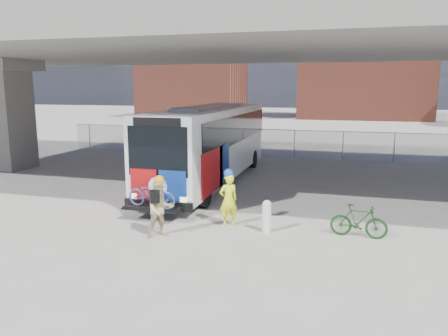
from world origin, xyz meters
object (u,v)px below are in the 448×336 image
at_px(cyclist_hivis, 228,198).
at_px(cyclist_tan, 160,208).
at_px(bus, 211,139).
at_px(bollard, 267,215).
at_px(bike_parked, 359,221).

xyz_separation_m(cyclist_hivis, cyclist_tan, (-1.71, -1.64, -0.01)).
xyz_separation_m(bus, cyclist_tan, (0.93, -7.95, -1.20)).
distance_m(bus, bollard, 7.90).
xyz_separation_m(bus, cyclist_hivis, (2.64, -6.32, -1.18)).
bearing_deg(bollard, bus, 120.97).
bearing_deg(cyclist_tan, bike_parked, -24.64).
distance_m(bus, cyclist_tan, 8.10).
height_order(bollard, cyclist_tan, cyclist_tan).
bearing_deg(cyclist_hivis, cyclist_tan, 4.64).
bearing_deg(cyclist_tan, bollard, -17.02).
height_order(bollard, cyclist_hivis, cyclist_hivis).
height_order(bus, bollard, bus).
relative_size(cyclist_hivis, cyclist_tan, 1.00).
relative_size(bollard, bike_parked, 0.62).
relative_size(bollard, cyclist_hivis, 0.55).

